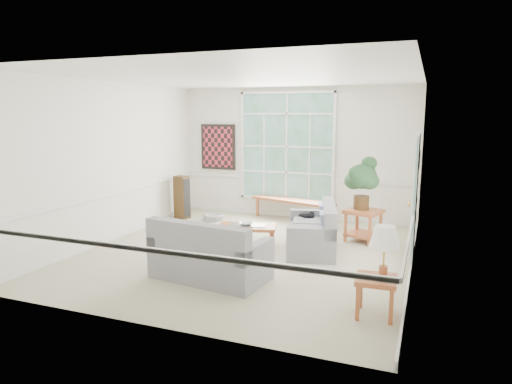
# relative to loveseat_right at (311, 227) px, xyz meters

# --- Properties ---
(floor) EXTENTS (5.50, 6.00, 0.01)m
(floor) POSITION_rel_loveseat_right_xyz_m (-1.02, -0.53, -0.43)
(floor) COLOR #ADA88F
(floor) RESTS_ON ground
(ceiling) EXTENTS (5.50, 6.00, 0.02)m
(ceiling) POSITION_rel_loveseat_right_xyz_m (-1.02, -0.53, 2.58)
(ceiling) COLOR white
(ceiling) RESTS_ON ground
(wall_back) EXTENTS (5.50, 0.02, 3.00)m
(wall_back) POSITION_rel_loveseat_right_xyz_m (-1.02, 2.47, 1.08)
(wall_back) COLOR white
(wall_back) RESTS_ON ground
(wall_front) EXTENTS (5.50, 0.02, 3.00)m
(wall_front) POSITION_rel_loveseat_right_xyz_m (-1.02, -3.53, 1.08)
(wall_front) COLOR white
(wall_front) RESTS_ON ground
(wall_left) EXTENTS (0.02, 6.00, 3.00)m
(wall_left) POSITION_rel_loveseat_right_xyz_m (-3.77, -0.53, 1.08)
(wall_left) COLOR white
(wall_left) RESTS_ON ground
(wall_right) EXTENTS (0.02, 6.00, 3.00)m
(wall_right) POSITION_rel_loveseat_right_xyz_m (1.73, -0.53, 1.08)
(wall_right) COLOR white
(wall_right) RESTS_ON ground
(window_back) EXTENTS (2.30, 0.08, 2.40)m
(window_back) POSITION_rel_loveseat_right_xyz_m (-1.22, 2.43, 1.23)
(window_back) COLOR white
(window_back) RESTS_ON wall_back
(entry_door) EXTENTS (0.08, 0.90, 2.10)m
(entry_door) POSITION_rel_loveseat_right_xyz_m (1.69, 0.07, 0.63)
(entry_door) COLOR white
(entry_door) RESTS_ON floor
(door_sidelight) EXTENTS (0.08, 0.26, 1.90)m
(door_sidelight) POSITION_rel_loveseat_right_xyz_m (1.69, -0.56, 0.73)
(door_sidelight) COLOR white
(door_sidelight) RESTS_ON wall_right
(wall_art) EXTENTS (0.90, 0.06, 1.10)m
(wall_art) POSITION_rel_loveseat_right_xyz_m (-2.97, 2.42, 1.18)
(wall_art) COLOR maroon
(wall_art) RESTS_ON wall_back
(wall_frame_near) EXTENTS (0.04, 0.26, 0.32)m
(wall_frame_near) POSITION_rel_loveseat_right_xyz_m (1.69, 1.22, 1.13)
(wall_frame_near) COLOR black
(wall_frame_near) RESTS_ON wall_right
(wall_frame_far) EXTENTS (0.04, 0.26, 0.32)m
(wall_frame_far) POSITION_rel_loveseat_right_xyz_m (1.69, 1.62, 1.13)
(wall_frame_far) COLOR black
(wall_frame_far) RESTS_ON wall_right
(loveseat_right) EXTENTS (1.16, 1.71, 0.84)m
(loveseat_right) POSITION_rel_loveseat_right_xyz_m (0.00, 0.00, 0.00)
(loveseat_right) COLOR gray
(loveseat_right) RESTS_ON floor
(loveseat_front) EXTENTS (1.77, 1.08, 0.90)m
(loveseat_front) POSITION_rel_loveseat_right_xyz_m (-1.04, -1.90, 0.03)
(loveseat_front) COLOR gray
(loveseat_front) RESTS_ON floor
(coffee_table) EXTENTS (1.15, 0.82, 0.39)m
(coffee_table) POSITION_rel_loveseat_right_xyz_m (-1.16, -0.15, -0.23)
(coffee_table) COLOR #A4522B
(coffee_table) RESTS_ON floor
(pewter_bowl) EXTENTS (0.38, 0.38, 0.07)m
(pewter_bowl) POSITION_rel_loveseat_right_xyz_m (-1.18, -0.18, 0.00)
(pewter_bowl) COLOR #A5A4AA
(pewter_bowl) RESTS_ON coffee_table
(window_bench) EXTENTS (2.06, 0.95, 0.47)m
(window_bench) POSITION_rel_loveseat_right_xyz_m (-0.97, 2.12, -0.18)
(window_bench) COLOR #A4522B
(window_bench) RESTS_ON floor
(end_table) EXTENTS (0.76, 0.76, 0.61)m
(end_table) POSITION_rel_loveseat_right_xyz_m (0.78, 0.94, -0.12)
(end_table) COLOR #A4522B
(end_table) RESTS_ON floor
(houseplant) EXTENTS (0.78, 0.78, 1.02)m
(houseplant) POSITION_rel_loveseat_right_xyz_m (0.71, 0.99, 0.70)
(houseplant) COLOR #254A2A
(houseplant) RESTS_ON end_table
(side_table) EXTENTS (0.50, 0.50, 0.48)m
(side_table) POSITION_rel_loveseat_right_xyz_m (1.38, -2.34, -0.18)
(side_table) COLOR #A4522B
(side_table) RESTS_ON floor
(table_lamp) EXTENTS (0.43, 0.43, 0.63)m
(table_lamp) POSITION_rel_loveseat_right_xyz_m (1.45, -2.30, 0.37)
(table_lamp) COLOR white
(table_lamp) RESTS_ON side_table
(pet_bed) EXTENTS (0.56, 0.56, 0.14)m
(pet_bed) POSITION_rel_loveseat_right_xyz_m (-2.66, 1.47, -0.35)
(pet_bed) COLOR gray
(pet_bed) RESTS_ON floor
(floor_speaker) EXTENTS (0.36, 0.31, 0.99)m
(floor_speaker) POSITION_rel_loveseat_right_xyz_m (-3.42, 1.39, 0.08)
(floor_speaker) COLOR #3D2913
(floor_speaker) RESTS_ON floor
(cat) EXTENTS (0.35, 0.27, 0.15)m
(cat) POSITION_rel_loveseat_right_xyz_m (-0.22, 0.51, 0.08)
(cat) COLOR black
(cat) RESTS_ON loveseat_right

